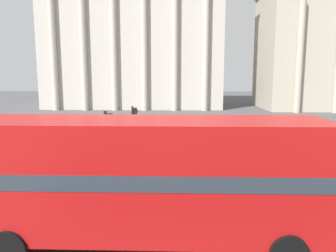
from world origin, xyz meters
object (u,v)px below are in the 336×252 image
at_px(traffic_light_near, 108,143).
at_px(pedestrian_red, 69,134).
at_px(plaza_building_left, 135,34).
at_px(pedestrian_blue, 138,148).
at_px(double_decker_bus, 150,177).
at_px(traffic_light_mid, 134,124).
at_px(pedestrian_black, 72,126).

height_order(traffic_light_near, pedestrian_red, traffic_light_near).
relative_size(plaza_building_left, pedestrian_blue, 15.38).
bearing_deg(plaza_building_left, pedestrian_blue, -82.46).
bearing_deg(plaza_building_left, double_decker_bus, -82.11).
bearing_deg(plaza_building_left, traffic_light_mid, -82.83).
distance_m(double_decker_bus, plaza_building_left, 46.67).
xyz_separation_m(double_decker_bus, traffic_light_mid, (-1.91, 10.56, -0.03)).
relative_size(pedestrian_red, pedestrian_blue, 0.98).
distance_m(traffic_light_near, pedestrian_blue, 5.63).
xyz_separation_m(plaza_building_left, traffic_light_mid, (4.37, -34.71, -9.52)).
bearing_deg(pedestrian_blue, traffic_light_near, -12.23).
bearing_deg(plaza_building_left, pedestrian_black, -93.25).
bearing_deg(plaza_building_left, pedestrian_red, -91.36).
bearing_deg(pedestrian_black, double_decker_bus, -66.98).
bearing_deg(traffic_light_near, traffic_light_mid, 89.12).
distance_m(traffic_light_near, pedestrian_black, 14.73).
bearing_deg(pedestrian_black, pedestrian_blue, -53.22).
xyz_separation_m(double_decker_bus, pedestrian_red, (-7.03, 13.46, -1.18)).
height_order(double_decker_bus, pedestrian_red, double_decker_bus).
height_order(double_decker_bus, traffic_light_mid, double_decker_bus).
relative_size(plaza_building_left, traffic_light_near, 7.38).
xyz_separation_m(pedestrian_red, pedestrian_blue, (5.57, -4.52, 0.03)).
height_order(plaza_building_left, pedestrian_blue, plaza_building_left).
bearing_deg(pedestrian_red, traffic_light_near, 131.48).
bearing_deg(traffic_light_mid, pedestrian_red, 150.45).
height_order(pedestrian_red, pedestrian_blue, pedestrian_blue).
height_order(double_decker_bus, plaza_building_left, plaza_building_left).
xyz_separation_m(traffic_light_mid, pedestrian_black, (-5.98, 6.39, -1.17)).
relative_size(double_decker_bus, traffic_light_mid, 3.14).
relative_size(traffic_light_near, pedestrian_blue, 2.08).
distance_m(double_decker_bus, pedestrian_blue, 9.13).
distance_m(traffic_light_mid, pedestrian_red, 6.00).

